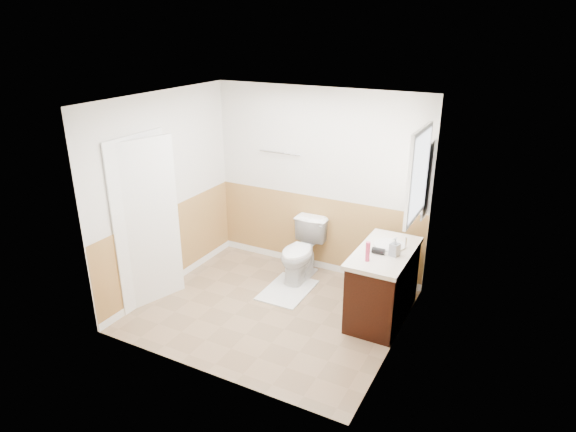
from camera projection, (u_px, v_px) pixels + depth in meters
The scene contains 32 objects.
floor at pixel (271, 310), 5.99m from camera, with size 3.00×3.00×0.00m, color #8C7051.
ceiling at pixel (268, 100), 5.08m from camera, with size 3.00×3.00×0.00m, color white.
wall_back at pixel (318, 182), 6.61m from camera, with size 3.00×3.00×0.00m, color silver.
wall_front at pixel (198, 259), 4.46m from camera, with size 3.00×3.00×0.00m, color silver.
wall_left at pixel (165, 193), 6.18m from camera, with size 3.00×3.00×0.00m, color silver.
wall_right at pixel (402, 239), 4.89m from camera, with size 3.00×3.00×0.00m, color silver.
wainscot_back at pixel (316, 234), 6.87m from camera, with size 3.00×3.00×0.00m, color #B38847.
wainscot_front at pixel (204, 329), 4.75m from camera, with size 3.00×3.00×0.00m, color #B38847.
wainscot_left at pixel (171, 248), 6.45m from camera, with size 2.60×2.60×0.00m, color #B38847.
wainscot_right at pixel (395, 304), 5.17m from camera, with size 2.60×2.60×0.00m, color #B38847.
toilet at pixel (301, 251), 6.59m from camera, with size 0.44×0.78×0.80m, color white.
bath_mat at pixel (288, 290), 6.41m from camera, with size 0.55×0.80×0.02m, color white.
vanity_cabinet at pixel (383, 286), 5.72m from camera, with size 0.55×1.10×0.80m, color black.
vanity_knob_left at pixel (356, 272), 5.72m from camera, with size 0.03×0.03×0.03m, color silver.
vanity_knob_right at pixel (362, 265), 5.88m from camera, with size 0.03×0.03×0.03m, color silver.
countertop at pixel (385, 253), 5.57m from camera, with size 0.60×1.15×0.05m, color beige.
sink_basin at pixel (390, 245), 5.68m from camera, with size 0.36×0.36×0.02m, color silver.
faucet at pixel (406, 243), 5.58m from camera, with size 0.02×0.02×0.14m, color silver.
lotion_bottle at pixel (368, 252), 5.29m from camera, with size 0.05×0.05×0.22m, color #C53359.
soap_dispenser at pixel (395, 247), 5.41m from camera, with size 0.09×0.10×0.21m, color gray.
hair_dryer_body at pixel (378, 251), 5.48m from camera, with size 0.07×0.07×0.14m, color black.
hair_dryer_handle at pixel (376, 252), 5.52m from camera, with size 0.03×0.03×0.07m, color black.
mirror_panel at pixel (428, 180), 5.70m from camera, with size 0.02×0.35×0.90m, color silver.
window_frame at pixel (418, 175), 5.20m from camera, with size 0.04×0.80×1.00m, color white.
window_glass at pixel (420, 175), 5.20m from camera, with size 0.01×0.70×0.90m, color white.
door at pixel (148, 224), 5.85m from camera, with size 0.05×0.80×2.04m, color white.
door_frame at pixel (143, 222), 5.88m from camera, with size 0.02×0.92×2.10m, color white.
door_knob at pixel (171, 221), 6.13m from camera, with size 0.06×0.06×0.06m, color silver.
towel_bar at pixel (280, 153), 6.68m from camera, with size 0.02×0.02×0.62m, color silver.
tp_holder_bar at pixel (308, 221), 6.79m from camera, with size 0.02×0.02×0.14m, color silver.
tp_roll at pixel (308, 221), 6.79m from camera, with size 0.11×0.11×0.10m, color white.
tp_sheet at pixel (308, 228), 6.83m from camera, with size 0.10×0.01×0.16m, color white.
Camera 1 is at (2.58, -4.48, 3.25)m, focal length 30.94 mm.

